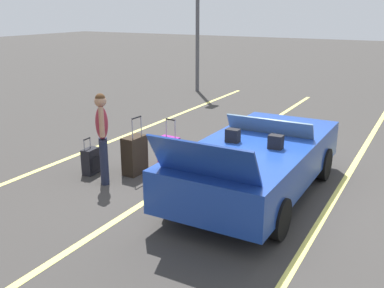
% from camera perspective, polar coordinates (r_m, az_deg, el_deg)
% --- Properties ---
extents(ground_plane, '(80.00, 80.00, 0.00)m').
position_cam_1_polar(ground_plane, '(7.72, 8.21, -6.43)').
color(ground_plane, '#383533').
extents(lot_line_near, '(18.00, 0.12, 0.01)m').
position_cam_1_polar(lot_line_near, '(7.43, 17.10, -8.04)').
color(lot_line_near, '#EAE066').
rests_on(lot_line_near, ground_plane).
extents(lot_line_mid, '(18.00, 0.12, 0.01)m').
position_cam_1_polar(lot_line_mid, '(8.31, -1.38, -4.50)').
color(lot_line_mid, '#EAE066').
rests_on(lot_line_mid, ground_plane).
extents(lot_line_far, '(18.00, 0.12, 0.01)m').
position_cam_1_polar(lot_line_far, '(9.87, -15.04, -1.53)').
color(lot_line_far, '#EAE066').
rests_on(lot_line_far, ground_plane).
extents(convertible_car, '(4.23, 1.86, 1.50)m').
position_cam_1_polar(convertible_car, '(7.68, 8.94, -1.85)').
color(convertible_car, navy).
rests_on(convertible_car, ground_plane).
extents(suitcase_large_black, '(0.49, 0.32, 1.13)m').
position_cam_1_polar(suitcase_large_black, '(8.52, -7.43, -1.42)').
color(suitcase_large_black, '#2D2319').
rests_on(suitcase_large_black, ground_plane).
extents(suitcase_medium_bright, '(0.28, 0.42, 0.98)m').
position_cam_1_polar(suitcase_medium_bright, '(8.82, -2.99, -1.05)').
color(suitcase_medium_bright, '#991E8C').
rests_on(suitcase_medium_bright, ground_plane).
extents(suitcase_small_carryon, '(0.36, 0.25, 0.70)m').
position_cam_1_polar(suitcase_small_carryon, '(8.70, -12.90, -2.17)').
color(suitcase_small_carryon, black).
rests_on(suitcase_small_carryon, ground_plane).
extents(duffel_bag, '(0.71, 0.53, 0.34)m').
position_cam_1_polar(duffel_bag, '(8.19, -1.47, -3.64)').
color(duffel_bag, '#1E479E').
rests_on(duffel_bag, ground_plane).
extents(traveler_person, '(0.51, 0.46, 1.65)m').
position_cam_1_polar(traveler_person, '(8.01, -11.49, 1.35)').
color(traveler_person, '#1E2338').
rests_on(traveler_person, ground_plane).
extents(parking_lamp_post, '(0.50, 0.24, 4.84)m').
position_cam_1_polar(parking_lamp_post, '(16.81, 0.72, 16.36)').
color(parking_lamp_post, '#4C4C51').
rests_on(parking_lamp_post, ground_plane).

